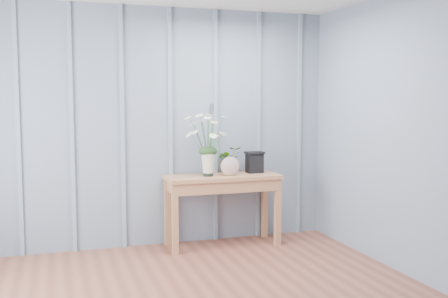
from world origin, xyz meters
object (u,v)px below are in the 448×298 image
object	(u,v)px
sideboard	(223,186)
carved_box	(254,162)
felt_disc_vessel	(230,166)
daisy_vase	(208,136)

from	to	relation	value
sideboard	carved_box	world-z (taller)	carved_box
sideboard	felt_disc_vessel	world-z (taller)	felt_disc_vessel
daisy_vase	carved_box	size ratio (longest dim) A/B	2.90
felt_disc_vessel	sideboard	bearing A→B (deg)	134.46
daisy_vase	carved_box	world-z (taller)	daisy_vase
sideboard	daisy_vase	world-z (taller)	daisy_vase
sideboard	daisy_vase	xyz separation A→B (m)	(-0.16, -0.02, 0.53)
sideboard	carved_box	distance (m)	0.45
daisy_vase	felt_disc_vessel	distance (m)	0.39
daisy_vase	felt_disc_vessel	bearing A→B (deg)	-14.34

